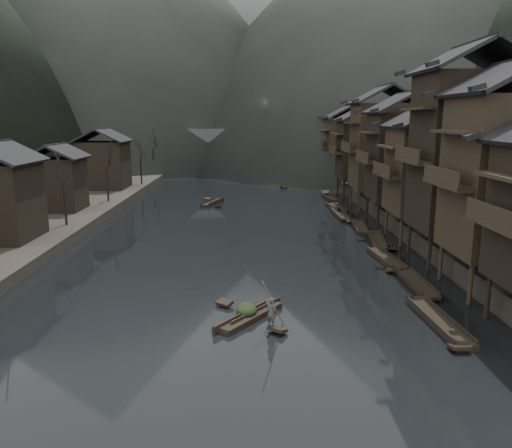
{
  "coord_description": "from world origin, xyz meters",
  "views": [
    {
      "loc": [
        0.82,
        -31.87,
        11.1
      ],
      "look_at": [
        1.41,
        8.56,
        2.5
      ],
      "focal_mm": 35.0,
      "sensor_mm": 36.0,
      "label": 1
    }
  ],
  "objects": [
    {
      "name": "water",
      "position": [
        0.0,
        0.0,
        0.0
      ],
      "size": [
        300.0,
        300.0,
        0.0
      ],
      "primitive_type": "plane",
      "color": "black",
      "rests_on": "ground"
    },
    {
      "name": "right_bank",
      "position": [
        35.0,
        40.0,
        0.9
      ],
      "size": [
        40.0,
        200.0,
        1.8
      ],
      "primitive_type": "cube",
      "color": "#2D2823",
      "rests_on": "ground"
    },
    {
      "name": "left_bank",
      "position": [
        -35.0,
        40.0,
        0.6
      ],
      "size": [
        40.0,
        200.0,
        1.2
      ],
      "primitive_type": "cube",
      "color": "#2D2823",
      "rests_on": "ground"
    },
    {
      "name": "stilt_houses",
      "position": [
        17.28,
        18.9,
        8.85
      ],
      "size": [
        9.0,
        67.6,
        16.8
      ],
      "color": "black",
      "rests_on": "ground"
    },
    {
      "name": "left_houses",
      "position": [
        -20.5,
        20.12,
        5.66
      ],
      "size": [
        8.1,
        53.2,
        8.73
      ],
      "color": "black",
      "rests_on": "left_bank"
    },
    {
      "name": "bare_trees",
      "position": [
        -17.0,
        24.08,
        6.03
      ],
      "size": [
        3.51,
        75.78,
        7.03
      ],
      "color": "black",
      "rests_on": "left_bank"
    },
    {
      "name": "moored_sampans",
      "position": [
        11.91,
        18.25,
        0.2
      ],
      "size": [
        3.18,
        56.22,
        0.47
      ],
      "color": "black",
      "rests_on": "water"
    },
    {
      "name": "midriver_boats",
      "position": [
        1.7,
        41.48,
        0.2
      ],
      "size": [
        14.95,
        22.57,
        0.45
      ],
      "color": "black",
      "rests_on": "water"
    },
    {
      "name": "stone_bridge",
      "position": [
        -0.0,
        72.0,
        5.11
      ],
      "size": [
        40.0,
        6.0,
        9.0
      ],
      "color": "#4C4C4F",
      "rests_on": "ground"
    },
    {
      "name": "hills",
      "position": [
        4.34,
        169.08,
        53.16
      ],
      "size": [
        320.0,
        380.0,
        118.29
      ],
      "color": "black",
      "rests_on": "ground"
    },
    {
      "name": "hero_sampan",
      "position": [
        0.81,
        -5.44,
        0.2
      ],
      "size": [
        4.1,
        5.02,
        0.44
      ],
      "color": "black",
      "rests_on": "water"
    },
    {
      "name": "cargo_heap",
      "position": [
        0.66,
        -5.24,
        0.81
      ],
      "size": [
        1.23,
        1.61,
        0.74
      ],
      "primitive_type": "ellipsoid",
      "color": "black",
      "rests_on": "hero_sampan"
    },
    {
      "name": "boatman",
      "position": [
        1.99,
        -7.0,
        1.26
      ],
      "size": [
        0.71,
        0.68,
        1.63
      ],
      "primitive_type": "imported",
      "rotation": [
        0.0,
        0.0,
        2.45
      ],
      "color": "#4C4C4E",
      "rests_on": "hero_sampan"
    },
    {
      "name": "bamboo_pole",
      "position": [
        2.19,
        -7.0,
        3.86
      ],
      "size": [
        1.46,
        2.25,
        3.58
      ],
      "primitive_type": "cylinder",
      "rotation": [
        0.63,
        0.0,
        -0.57
      ],
      "color": "#8C7A51",
      "rests_on": "boatman"
    }
  ]
}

